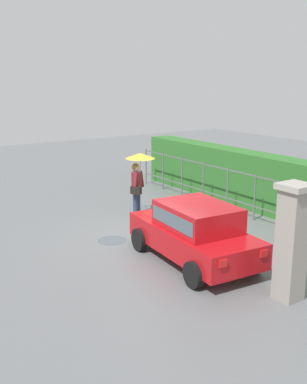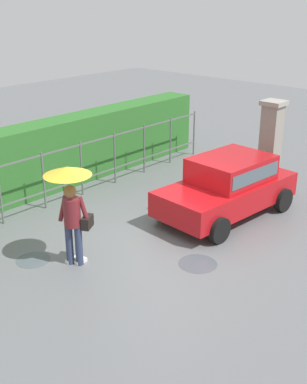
% 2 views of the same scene
% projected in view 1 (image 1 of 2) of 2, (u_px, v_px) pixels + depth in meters
% --- Properties ---
extents(ground_plane, '(40.00, 40.00, 0.00)m').
position_uv_depth(ground_plane, '(156.00, 236.00, 13.08)').
color(ground_plane, slate).
extents(car, '(3.85, 2.12, 1.48)m').
position_uv_depth(car, '(195.00, 230.00, 11.07)').
color(car, '#B71116').
rests_on(car, ground).
extents(pedestrian, '(0.94, 0.94, 2.05)m').
position_uv_depth(pedestrian, '(138.00, 171.00, 14.69)').
color(pedestrian, '#2D3856').
rests_on(pedestrian, ground).
extents(gate_pillar, '(0.60, 0.60, 2.42)m').
position_uv_depth(gate_pillar, '(292.00, 241.00, 9.08)').
color(gate_pillar, gray).
rests_on(gate_pillar, ground).
extents(fence_section, '(11.20, 0.05, 1.50)m').
position_uv_depth(fence_section, '(241.00, 191.00, 14.80)').
color(fence_section, '#59605B').
rests_on(fence_section, ground).
extents(hedge_row, '(12.15, 0.90, 1.90)m').
position_uv_depth(hedge_row, '(264.00, 183.00, 15.34)').
color(hedge_row, '#2D6B28').
rests_on(hedge_row, ground).
extents(puddle_near, '(0.80, 0.80, 0.00)m').
position_uv_depth(puddle_near, '(112.00, 240.00, 12.70)').
color(puddle_near, '#4C545B').
rests_on(puddle_near, ground).
extents(puddle_far, '(0.71, 0.71, 0.00)m').
position_uv_depth(puddle_far, '(148.00, 208.00, 15.86)').
color(puddle_far, '#4C545B').
rests_on(puddle_far, ground).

